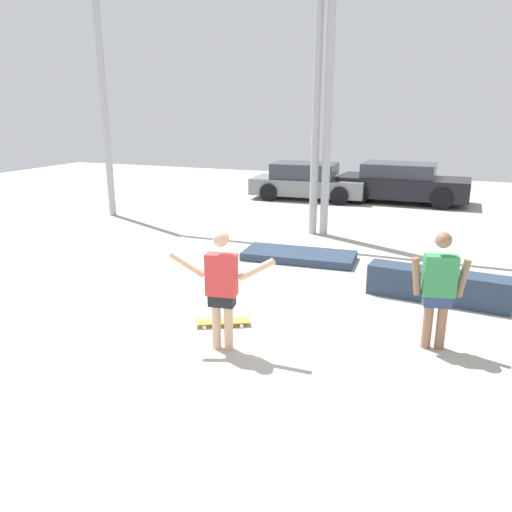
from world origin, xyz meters
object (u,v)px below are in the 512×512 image
(bystander, at_px, (439,287))
(grind_box, at_px, (438,286))
(skateboarder, at_px, (222,285))
(skateboard, at_px, (223,321))
(manual_pad, at_px, (299,256))
(parked_car_black, at_px, (402,183))
(parked_car_grey, at_px, (308,182))

(bystander, bearing_deg, grind_box, -102.55)
(grind_box, bearing_deg, skateboarder, -131.36)
(skateboard, height_order, bystander, bystander)
(manual_pad, distance_m, parked_car_black, 7.96)
(parked_car_grey, relative_size, bystander, 2.55)
(grind_box, relative_size, manual_pad, 0.97)
(grind_box, bearing_deg, parked_car_black, 99.82)
(grind_box, height_order, manual_pad, grind_box)
(grind_box, relative_size, parked_car_grey, 0.56)
(skateboard, distance_m, manual_pad, 3.65)
(skateboarder, bearing_deg, skateboard, 107.37)
(grind_box, distance_m, manual_pad, 3.16)
(manual_pad, relative_size, bystander, 1.46)
(skateboard, height_order, parked_car_grey, parked_car_grey)
(grind_box, xyz_separation_m, bystander, (0.04, -1.84, 0.61))
(parked_car_grey, bearing_deg, bystander, -69.24)
(skateboarder, xyz_separation_m, parked_car_black, (0.95, 12.16, -0.25))
(parked_car_black, bearing_deg, bystander, -80.70)
(grind_box, height_order, parked_car_grey, parked_car_grey)
(skateboarder, distance_m, grind_box, 3.92)
(parked_car_black, distance_m, bystander, 11.22)
(skateboard, height_order, parked_car_black, parked_car_black)
(skateboard, height_order, grind_box, grind_box)
(grind_box, distance_m, bystander, 1.94)
(bystander, bearing_deg, parked_car_grey, -79.16)
(parked_car_black, height_order, bystander, bystander)
(grind_box, relative_size, parked_car_black, 0.53)
(parked_car_grey, bearing_deg, parked_car_black, 6.10)
(parked_car_grey, bearing_deg, manual_pad, -78.81)
(grind_box, height_order, parked_car_black, parked_car_black)
(skateboarder, relative_size, parked_car_black, 0.38)
(skateboarder, height_order, parked_car_grey, skateboarder)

